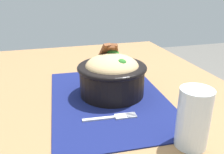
# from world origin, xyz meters

# --- Properties ---
(table) EXTENTS (1.25, 0.83, 0.72)m
(table) POSITION_xyz_m (0.00, 0.00, 0.65)
(table) COLOR olive
(table) RESTS_ON ground_plane
(placemat) EXTENTS (0.45, 0.32, 0.00)m
(placemat) POSITION_xyz_m (-0.03, 0.03, 0.73)
(placemat) COLOR #11194C
(placemat) RESTS_ON table
(bowl) EXTENTS (0.20, 0.20, 0.14)m
(bowl) POSITION_xyz_m (-0.05, 0.04, 0.78)
(bowl) COLOR black
(bowl) RESTS_ON placemat
(fork) EXTENTS (0.02, 0.13, 0.00)m
(fork) POSITION_xyz_m (0.08, 0.01, 0.73)
(fork) COLOR #BABABA
(fork) RESTS_ON placemat
(drinking_glass) EXTENTS (0.06, 0.06, 0.12)m
(drinking_glass) POSITION_xyz_m (0.21, 0.13, 0.77)
(drinking_glass) COLOR silver
(drinking_glass) RESTS_ON table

